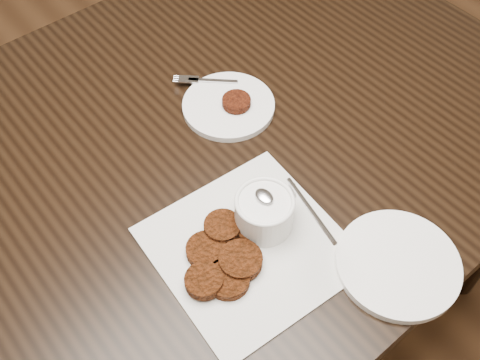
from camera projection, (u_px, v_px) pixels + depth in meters
name	position (u px, v px, depth m)	size (l,w,h in m)	color
table	(189.00, 258.00, 1.33)	(1.52, 0.98, 0.75)	black
napkin	(249.00, 247.00, 0.92)	(0.29, 0.29, 0.00)	silver
sauce_ramekin	(265.00, 200.00, 0.89)	(0.13, 0.13, 0.13)	white
patty_cluster	(225.00, 256.00, 0.89)	(0.22, 0.22, 0.02)	#67280D
plate_with_patty	(228.00, 103.00, 1.10)	(0.18, 0.18, 0.03)	white
plate_empty	(398.00, 264.00, 0.89)	(0.20, 0.20, 0.01)	white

